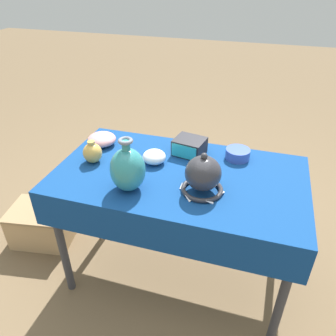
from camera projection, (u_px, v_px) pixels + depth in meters
name	position (u px, v px, depth m)	size (l,w,h in m)	color
ground_plane	(177.00, 271.00, 2.06)	(14.00, 14.00, 0.00)	brown
display_table	(179.00, 186.00, 1.69)	(1.27, 0.72, 0.74)	#38383D
vase_tall_bulbous	(128.00, 169.00, 1.49)	(0.16, 0.16, 0.26)	teal
vase_dome_bell	(203.00, 176.00, 1.49)	(0.21, 0.20, 0.21)	#2D2D33
mosaic_tile_box	(189.00, 146.00, 1.81)	(0.18, 0.17, 0.09)	#232328
pot_squat_cobalt	(238.00, 154.00, 1.77)	(0.13, 0.13, 0.06)	#3851A8
bowl_shallow_porcelain	(154.00, 157.00, 1.73)	(0.12, 0.12, 0.07)	white
jar_round_ochre	(92.00, 153.00, 1.73)	(0.10, 0.10, 0.12)	gold
bowl_shallow_rose	(102.00, 139.00, 1.90)	(0.16, 0.16, 0.07)	#D19399
wooden_crate	(42.00, 223.00, 2.24)	(0.44, 0.36, 0.26)	tan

